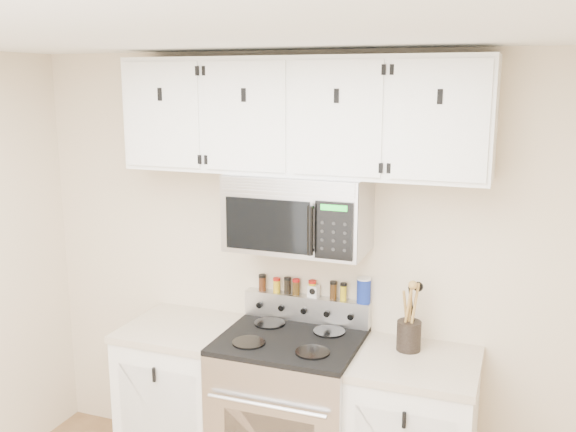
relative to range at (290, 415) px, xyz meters
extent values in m
cube|color=beige|center=(0.00, 0.32, 0.76)|extent=(3.50, 0.01, 2.50)
cube|color=white|center=(0.00, -1.43, 2.01)|extent=(3.50, 3.50, 0.01)
cube|color=#B7B7BA|center=(0.00, 0.00, -0.03)|extent=(0.76, 0.65, 0.92)
cube|color=black|center=(0.00, 0.00, 0.45)|extent=(0.76, 0.65, 0.03)
cube|color=#B7B7BA|center=(0.00, 0.28, 0.54)|extent=(0.76, 0.08, 0.15)
cylinder|color=black|center=(-0.18, -0.15, 0.47)|extent=(0.18, 0.18, 0.01)
cylinder|color=black|center=(0.18, -0.15, 0.47)|extent=(0.18, 0.18, 0.01)
cylinder|color=black|center=(-0.18, 0.15, 0.47)|extent=(0.18, 0.18, 0.01)
cylinder|color=black|center=(0.18, 0.15, 0.47)|extent=(0.18, 0.18, 0.01)
cube|color=white|center=(-0.69, 0.02, -0.05)|extent=(0.62, 0.60, 0.88)
cube|color=tan|center=(-0.69, 0.02, 0.41)|extent=(0.64, 0.62, 0.04)
cube|color=tan|center=(0.69, 0.02, 0.41)|extent=(0.64, 0.62, 0.04)
cube|color=#9E9EA3|center=(0.00, 0.13, 1.14)|extent=(0.76, 0.38, 0.42)
cube|color=#B7B7BA|center=(0.00, -0.06, 1.31)|extent=(0.73, 0.01, 0.08)
cube|color=black|center=(-0.10, -0.07, 1.10)|extent=(0.47, 0.01, 0.28)
cube|color=black|center=(0.26, -0.07, 1.10)|extent=(0.20, 0.01, 0.30)
cylinder|color=black|center=(0.15, -0.10, 1.10)|extent=(0.03, 0.03, 0.26)
cube|color=white|center=(0.00, 0.16, 1.66)|extent=(2.00, 0.33, 0.62)
cube|color=white|center=(-0.75, -0.01, 1.66)|extent=(0.46, 0.01, 0.57)
cube|color=black|center=(-0.75, -0.02, 1.77)|extent=(0.02, 0.01, 0.07)
cube|color=white|center=(-0.25, -0.01, 1.66)|extent=(0.46, 0.01, 0.57)
cube|color=black|center=(-0.25, -0.02, 1.77)|extent=(0.03, 0.01, 0.07)
cube|color=white|center=(0.25, -0.01, 1.66)|extent=(0.46, 0.01, 0.57)
cube|color=black|center=(0.25, -0.02, 1.77)|extent=(0.03, 0.01, 0.07)
cube|color=white|center=(0.75, -0.01, 1.66)|extent=(0.46, 0.01, 0.57)
cube|color=black|center=(0.75, -0.02, 1.77)|extent=(0.02, 0.01, 0.07)
cylinder|color=black|center=(0.63, 0.13, 0.51)|extent=(0.13, 0.13, 0.16)
cylinder|color=olive|center=(0.63, 0.13, 0.64)|extent=(0.02, 0.02, 0.30)
cylinder|color=olive|center=(0.65, 0.12, 0.65)|extent=(0.02, 0.02, 0.32)
cylinder|color=olive|center=(0.61, 0.14, 0.63)|extent=(0.02, 0.02, 0.28)
cylinder|color=black|center=(0.64, 0.15, 0.63)|extent=(0.02, 0.02, 0.29)
cylinder|color=olive|center=(0.62, 0.11, 0.64)|extent=(0.02, 0.02, 0.31)
cube|color=silver|center=(0.04, 0.28, 0.65)|extent=(0.07, 0.06, 0.07)
cylinder|color=navy|center=(0.34, 0.28, 0.68)|extent=(0.08, 0.08, 0.14)
cylinder|color=white|center=(0.34, 0.28, 0.76)|extent=(0.08, 0.08, 0.01)
cylinder|color=#41200F|center=(-0.28, 0.28, 0.66)|extent=(0.04, 0.04, 0.08)
cylinder|color=black|center=(-0.28, 0.28, 0.70)|extent=(0.05, 0.05, 0.02)
cylinder|color=gold|center=(-0.19, 0.28, 0.65)|extent=(0.04, 0.04, 0.07)
cylinder|color=#B4150D|center=(-0.19, 0.28, 0.69)|extent=(0.04, 0.04, 0.02)
cylinder|color=black|center=(-0.12, 0.28, 0.66)|extent=(0.04, 0.04, 0.08)
cylinder|color=black|center=(-0.12, 0.28, 0.71)|extent=(0.04, 0.04, 0.02)
cylinder|color=#412C0F|center=(-0.07, 0.28, 0.65)|extent=(0.04, 0.04, 0.08)
cylinder|color=#B00D0F|center=(-0.07, 0.28, 0.70)|extent=(0.04, 0.04, 0.02)
cylinder|color=gold|center=(0.03, 0.28, 0.65)|extent=(0.04, 0.04, 0.08)
cylinder|color=#B3140D|center=(0.03, 0.28, 0.70)|extent=(0.05, 0.05, 0.02)
cylinder|color=#3D250E|center=(0.16, 0.28, 0.66)|extent=(0.04, 0.04, 0.09)
cylinder|color=black|center=(0.16, 0.28, 0.71)|extent=(0.04, 0.04, 0.02)
cylinder|color=gold|center=(0.22, 0.28, 0.66)|extent=(0.04, 0.04, 0.09)
cylinder|color=black|center=(0.22, 0.28, 0.71)|extent=(0.04, 0.04, 0.02)
camera|label=1|loc=(1.14, -3.11, 1.85)|focal=40.00mm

